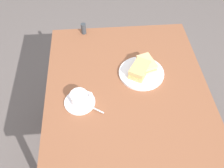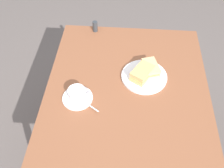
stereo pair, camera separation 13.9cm
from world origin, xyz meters
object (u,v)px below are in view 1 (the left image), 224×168
(sandwich_front, at_px, (140,70))
(spoon, at_px, (93,108))
(salt_shaker, at_px, (84,29))
(sandwich_plate, at_px, (141,73))
(coffee_saucer, at_px, (80,102))
(coffee_cup, at_px, (79,98))
(dining_table, at_px, (128,106))
(sandwich_back, at_px, (147,64))

(sandwich_front, relative_size, spoon, 1.77)
(salt_shaker, bearing_deg, sandwich_plate, 39.34)
(sandwich_plate, bearing_deg, sandwich_front, -59.32)
(sandwich_plate, distance_m, sandwich_front, 0.04)
(coffee_saucer, xyz_separation_m, coffee_cup, (-0.00, 0.00, 0.04))
(dining_table, bearing_deg, sandwich_plate, 151.42)
(spoon, bearing_deg, sandwich_front, 128.49)
(sandwich_front, relative_size, salt_shaker, 2.12)
(dining_table, distance_m, coffee_cup, 0.28)
(dining_table, distance_m, spoon, 0.22)
(dining_table, distance_m, sandwich_plate, 0.21)
(spoon, bearing_deg, coffee_saucer, -124.43)
(sandwich_front, bearing_deg, coffee_cup, -63.22)
(salt_shaker, bearing_deg, sandwich_back, 44.82)
(coffee_saucer, height_order, salt_shaker, salt_shaker)
(sandwich_plate, relative_size, coffee_cup, 2.23)
(coffee_cup, bearing_deg, sandwich_back, 119.22)
(sandwich_plate, xyz_separation_m, coffee_cup, (0.18, -0.35, 0.04))
(sandwich_plate, xyz_separation_m, coffee_saucer, (0.18, -0.35, -0.00))
(dining_table, relative_size, coffee_cup, 10.59)
(sandwich_back, distance_m, coffee_cup, 0.44)
(sandwich_back, height_order, spoon, sandwich_back)
(sandwich_back, distance_m, salt_shaker, 0.51)
(sandwich_front, xyz_separation_m, coffee_saucer, (0.17, -0.34, -0.04))
(sandwich_back, distance_m, spoon, 0.41)
(sandwich_plate, bearing_deg, coffee_cup, -63.05)
(sandwich_back, xyz_separation_m, coffee_saucer, (0.21, -0.38, -0.04))
(sandwich_back, bearing_deg, dining_table, -31.37)
(sandwich_front, bearing_deg, salt_shaker, -142.56)
(sandwich_back, bearing_deg, coffee_cup, -60.78)
(sandwich_plate, xyz_separation_m, sandwich_front, (0.01, -0.01, 0.04))
(sandwich_plate, height_order, salt_shaker, salt_shaker)
(spoon, bearing_deg, coffee_cup, -125.32)
(sandwich_front, bearing_deg, sandwich_plate, 120.68)
(dining_table, relative_size, coffee_saucer, 7.62)
(coffee_saucer, distance_m, coffee_cup, 0.04)
(sandwich_front, height_order, sandwich_back, sandwich_front)
(sandwich_plate, distance_m, coffee_saucer, 0.39)
(coffee_cup, distance_m, salt_shaker, 0.57)
(salt_shaker, bearing_deg, coffee_saucer, -2.63)
(dining_table, distance_m, coffee_saucer, 0.27)
(coffee_cup, bearing_deg, salt_shaker, 177.52)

